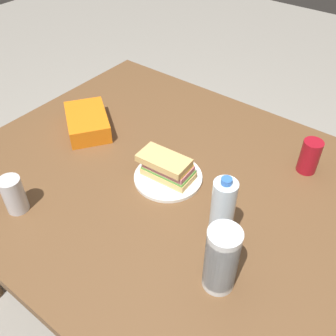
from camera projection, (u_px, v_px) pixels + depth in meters
ground_plane at (168, 292)px, 1.77m from camera, size 8.00×8.00×0.00m
dining_table at (168, 195)px, 1.34m from camera, size 1.41×1.15×0.72m
paper_plate at (168, 178)px, 1.28m from camera, size 0.23×0.23×0.01m
sandwich at (167, 167)px, 1.25m from camera, size 0.19×0.11×0.08m
soda_can_red at (310, 156)px, 1.28m from camera, size 0.07×0.07×0.12m
chip_bag at (87, 122)px, 1.47m from camera, size 0.27×0.26×0.07m
water_bottle_tall at (222, 214)px, 1.01m from camera, size 0.06×0.06×0.25m
plastic_cup_stack at (221, 259)px, 0.92m from camera, size 0.08×0.08×0.20m
soda_can_silver at (14, 195)px, 1.14m from camera, size 0.07×0.07×0.12m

